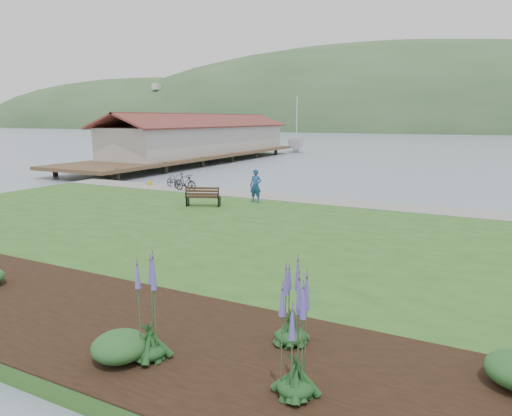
{
  "coord_description": "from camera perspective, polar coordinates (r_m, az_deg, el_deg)",
  "views": [
    {
      "loc": [
        9.32,
        -16.74,
        4.86
      ],
      "look_at": [
        1.11,
        -0.59,
        1.3
      ],
      "focal_mm": 32.0,
      "sensor_mm": 36.0,
      "label": 1
    }
  ],
  "objects": [
    {
      "name": "echium_1",
      "position": [
        9.23,
        4.37,
        -12.38
      ],
      "size": [
        0.62,
        0.62,
        2.0
      ],
      "color": "#163C19",
      "rests_on": "garden_bed"
    },
    {
      "name": "bicycle_a",
      "position": [
        30.4,
        -10.37,
        3.32
      ],
      "size": [
        1.27,
        1.72,
        0.86
      ],
      "primitive_type": "imported",
      "rotation": [
        0.0,
        0.0,
        1.09
      ],
      "color": "black",
      "rests_on": "lawn"
    },
    {
      "name": "bicycle_b",
      "position": [
        28.77,
        -8.84,
        3.18
      ],
      "size": [
        0.85,
        1.9,
        1.1
      ],
      "primitive_type": "imported",
      "rotation": [
        0.0,
        0.0,
        1.39
      ],
      "color": "black",
      "rests_on": "lawn"
    },
    {
      "name": "garden_bed",
      "position": [
        10.39,
        -14.33,
        -14.57
      ],
      "size": [
        24.0,
        4.4,
        0.04
      ],
      "primitive_type": "cube",
      "color": "black",
      "rests_on": "lawn"
    },
    {
      "name": "person",
      "position": [
        24.58,
        -0.04,
        3.14
      ],
      "size": [
        0.81,
        0.6,
        2.1
      ],
      "primitive_type": "imported",
      "rotation": [
        0.0,
        0.0,
        0.1
      ],
      "color": "navy",
      "rests_on": "lawn"
    },
    {
      "name": "echium_2",
      "position": [
        7.57,
        5.08,
        -16.36
      ],
      "size": [
        0.62,
        0.62,
        2.18
      ],
      "color": "#163C19",
      "rests_on": "garden_bed"
    },
    {
      "name": "shrub_1",
      "position": [
        9.21,
        -16.65,
        -16.23
      ],
      "size": [
        1.05,
        1.05,
        0.53
      ],
      "primitive_type": "ellipsoid",
      "color": "#1E4C21",
      "rests_on": "garden_bed"
    },
    {
      "name": "pier_pavilion",
      "position": [
        53.14,
        -6.64,
        8.66
      ],
      "size": [
        8.0,
        36.0,
        5.4
      ],
      "color": "#4C3826",
      "rests_on": "ground"
    },
    {
      "name": "sailboat",
      "position": [
        67.97,
        5.05,
        6.98
      ],
      "size": [
        13.47,
        13.53,
        25.62
      ],
      "primitive_type": "imported",
      "rotation": [
        0.0,
        0.0,
        0.55
      ],
      "color": "silver",
      "rests_on": "ground"
    },
    {
      "name": "echium_0",
      "position": [
        8.84,
        -13.29,
        -12.79
      ],
      "size": [
        0.62,
        0.62,
        2.3
      ],
      "color": "#163C19",
      "rests_on": "garden_bed"
    },
    {
      "name": "park_bench",
      "position": [
        23.65,
        -6.65,
        1.49
      ],
      "size": [
        1.86,
        1.3,
        1.07
      ],
      "rotation": [
        0.0,
        0.0,
        0.39
      ],
      "color": "black",
      "rests_on": "lawn"
    },
    {
      "name": "shoreline_path",
      "position": [
        25.8,
        5.35,
        1.15
      ],
      "size": [
        34.0,
        2.2,
        0.03
      ],
      "primitive_type": "cube",
      "color": "gray",
      "rests_on": "lawn"
    },
    {
      "name": "lawn",
      "position": [
        18.05,
        -5.18,
        -3.89
      ],
      "size": [
        34.0,
        20.0,
        0.4
      ],
      "primitive_type": "cube",
      "color": "#2B5A1F",
      "rests_on": "ground"
    },
    {
      "name": "pannier",
      "position": [
        31.65,
        -13.17,
        3.0
      ],
      "size": [
        0.24,
        0.31,
        0.3
      ],
      "primitive_type": "cube",
      "rotation": [
        0.0,
        0.0,
        -0.24
      ],
      "color": "gold",
      "rests_on": "lawn"
    },
    {
      "name": "ground",
      "position": [
        19.77,
        -2.09,
        -3.12
      ],
      "size": [
        600.0,
        600.0,
        0.0
      ],
      "primitive_type": "plane",
      "color": "gray",
      "rests_on": "ground"
    }
  ]
}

